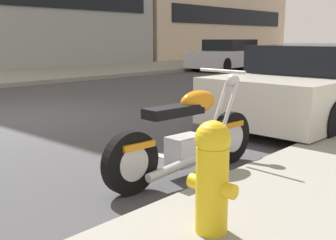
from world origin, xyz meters
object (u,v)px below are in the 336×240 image
(fire_hydrant, at_px, (212,174))
(parked_motorcycle, at_px, (188,137))
(parked_car_across_street, at_px, (321,85))
(car_opposite_curb, at_px, (228,55))

(fire_hydrant, bearing_deg, parked_motorcycle, 44.95)
(parked_motorcycle, relative_size, parked_car_across_street, 0.44)
(parked_car_across_street, height_order, car_opposite_curb, car_opposite_curb)
(parked_car_across_street, distance_m, fire_hydrant, 5.25)
(fire_hydrant, bearing_deg, car_opposite_curb, 33.55)
(parked_motorcycle, bearing_deg, parked_car_across_street, 7.57)
(parked_car_across_street, bearing_deg, car_opposite_curb, 43.49)
(parked_motorcycle, height_order, fire_hydrant, parked_motorcycle)
(fire_hydrant, bearing_deg, parked_car_across_street, 14.76)
(parked_car_across_street, bearing_deg, fire_hydrant, -163.22)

